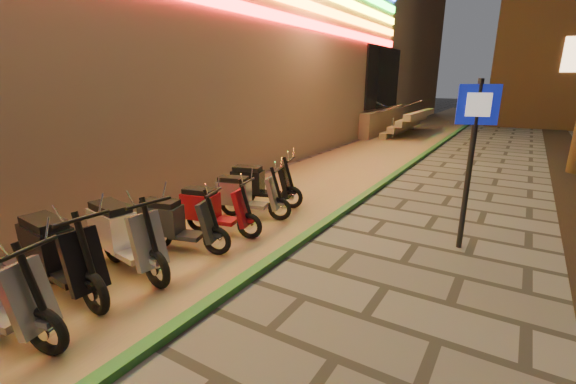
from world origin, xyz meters
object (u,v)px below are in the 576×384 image
Objects in this scene: scooter_7 at (212,209)px; scooter_5 at (122,235)px; scooter_4 at (58,253)px; scooter_9 at (258,184)px; scooter_6 at (175,223)px; pedestrian_sign at (473,143)px; scooter_8 at (245,195)px.

scooter_5 is at bearing -107.95° from scooter_7.
scooter_4 reaches higher than scooter_9.
scooter_5 is at bearing -114.93° from scooter_6.
scooter_4 is 1.18× the size of scooter_6.
scooter_7 is at bearing -97.56° from scooter_9.
scooter_4 is 1.13× the size of scooter_9.
scooter_4 is at bearing -115.83° from scooter_6.
scooter_4 is at bearing -154.09° from pedestrian_sign.
scooter_4 reaches higher than scooter_8.
scooter_5 is (0.16, 0.85, -0.01)m from scooter_4.
pedestrian_sign reaches higher than scooter_6.
scooter_4 is (-4.31, -4.30, -1.23)m from pedestrian_sign.
scooter_4 is 1.01× the size of scooter_5.
scooter_8 is (0.01, 1.86, -0.00)m from scooter_6.
scooter_5 reaches higher than scooter_6.
pedestrian_sign is 4.95m from scooter_6.
scooter_8 reaches higher than scooter_7.
scooter_7 is 0.96× the size of scooter_9.
scooter_9 is (0.08, 4.37, -0.06)m from scooter_4.
pedestrian_sign reaches higher than scooter_9.
scooter_4 is at bearing -92.26° from scooter_5.
scooter_7 is 1.01× the size of scooter_8.
scooter_7 is 1.01m from scooter_8.
scooter_9 is at bearing 89.36° from scooter_8.
scooter_6 is 2.65m from scooter_9.
scooter_7 is (0.17, 1.73, -0.08)m from scooter_5.
scooter_6 is at bearing -104.95° from scooter_7.
scooter_8 is at bearing 95.25° from scooter_5.
scooter_7 is at bearing -175.67° from pedestrian_sign.
scooter_6 reaches higher than scooter_8.
scooter_6 is at bearing 89.56° from scooter_5.
scooter_4 is 0.87m from scooter_5.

